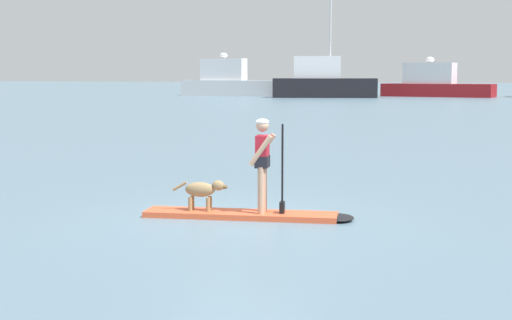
% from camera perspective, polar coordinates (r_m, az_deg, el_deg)
% --- Properties ---
extents(ground_plane, '(400.00, 400.00, 0.00)m').
position_cam_1_polar(ground_plane, '(13.08, -1.18, -4.41)').
color(ground_plane, slate).
extents(paddleboard, '(3.71, 1.01, 0.10)m').
position_cam_1_polar(paddleboard, '(13.03, -0.19, -4.22)').
color(paddleboard, '#E55933').
rests_on(paddleboard, ground_plane).
extents(person_paddler, '(0.63, 0.51, 1.63)m').
position_cam_1_polar(person_paddler, '(12.85, 0.56, 0.11)').
color(person_paddler, tan).
rests_on(person_paddler, paddleboard).
extents(dog, '(1.00, 0.27, 0.54)m').
position_cam_1_polar(dog, '(13.15, -4.09, -2.33)').
color(dog, '#997A51').
rests_on(dog, paddleboard).
extents(moored_boat_outer, '(11.22, 3.22, 4.84)m').
position_cam_1_polar(moored_boat_outer, '(84.84, -2.12, 6.00)').
color(moored_boat_outer, silver).
rests_on(moored_boat_outer, ground_plane).
extents(moored_boat_far_port, '(11.09, 4.72, 11.07)m').
position_cam_1_polar(moored_boat_far_port, '(78.51, 5.12, 5.97)').
color(moored_boat_far_port, black).
rests_on(moored_boat_far_port, ground_plane).
extents(moored_boat_starboard, '(12.27, 5.78, 4.30)m').
position_cam_1_polar(moored_boat_starboard, '(83.28, 13.52, 5.66)').
color(moored_boat_starboard, maroon).
rests_on(moored_boat_starboard, ground_plane).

